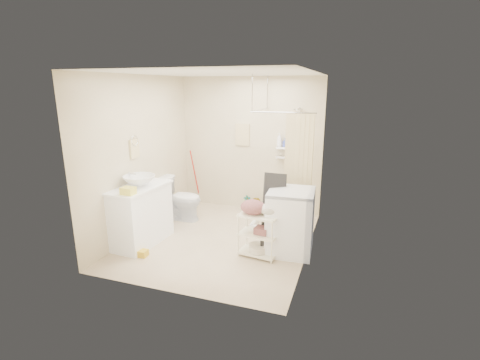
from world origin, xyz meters
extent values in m
plane|color=beige|center=(0.00, 0.00, 0.00)|extent=(3.20, 3.20, 0.00)
cube|color=silver|center=(0.00, 0.00, 2.60)|extent=(2.80, 3.20, 0.04)
cube|color=beige|center=(0.00, 1.60, 1.30)|extent=(2.80, 0.04, 2.60)
cube|color=beige|center=(0.00, -1.60, 1.30)|extent=(2.80, 0.04, 2.60)
cube|color=beige|center=(-1.40, 0.00, 1.30)|extent=(0.04, 3.20, 2.60)
cube|color=beige|center=(1.40, 0.00, 1.30)|extent=(0.04, 3.20, 2.60)
cube|color=white|center=(-1.16, -0.50, 0.47)|extent=(0.66, 1.10, 0.93)
imported|color=white|center=(-1.13, -0.49, 1.02)|extent=(0.60, 0.60, 0.17)
cube|color=#E9DE4C|center=(-1.04, -0.90, 0.98)|extent=(0.19, 0.15, 0.11)
cube|color=gold|center=(-0.89, -0.92, 0.07)|extent=(0.26, 0.21, 0.13)
imported|color=silver|center=(-1.04, 0.61, 0.40)|extent=(0.79, 0.45, 0.80)
imported|color=brown|center=(-0.01, 1.45, 0.15)|extent=(0.19, 0.18, 0.30)
imported|color=#954F30|center=(0.20, 1.37, 0.16)|extent=(0.22, 0.20, 0.33)
cube|color=beige|center=(-0.15, 1.58, 1.50)|extent=(0.28, 0.03, 0.42)
imported|color=white|center=(0.60, 1.53, 1.44)|extent=(0.12, 0.12, 0.25)
imported|color=#3E4EB8|center=(0.70, 1.54, 1.40)|extent=(0.08, 0.08, 0.16)
cube|color=white|center=(1.14, -0.06, 0.48)|extent=(0.70, 0.72, 0.96)
camera|label=1|loc=(1.97, -4.85, 2.42)|focal=26.00mm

